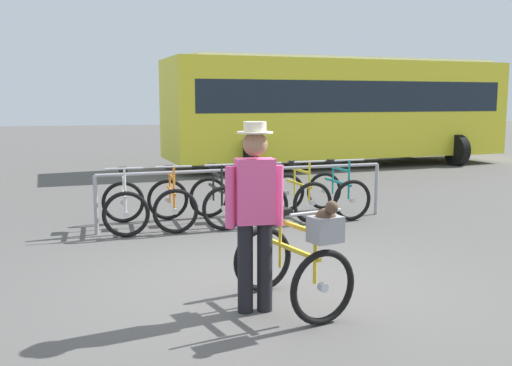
# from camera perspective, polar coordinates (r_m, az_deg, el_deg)

# --- Properties ---
(ground_plane) EXTENTS (80.00, 80.00, 0.00)m
(ground_plane) POSITION_cam_1_polar(r_m,az_deg,el_deg) (6.15, 0.97, -10.00)
(ground_plane) COLOR #514F4C
(bike_rack_rail) EXTENTS (4.59, 0.47, 0.88)m
(bike_rack_rail) POSITION_cam_1_polar(r_m,az_deg,el_deg) (9.01, -0.84, 0.39)
(bike_rack_rail) COLOR #99999E
(bike_rack_rail) RESTS_ON ground
(racked_bike_white) EXTENTS (0.68, 1.13, 0.98)m
(racked_bike_white) POSITION_cam_1_polar(r_m,az_deg,el_deg) (8.84, -12.71, -2.14)
(racked_bike_white) COLOR black
(racked_bike_white) RESTS_ON ground
(racked_bike_orange) EXTENTS (0.67, 1.12, 0.97)m
(racked_bike_orange) POSITION_cam_1_polar(r_m,az_deg,el_deg) (8.95, -8.25, -1.91)
(racked_bike_orange) COLOR black
(racked_bike_orange) RESTS_ON ground
(racked_bike_black) EXTENTS (0.72, 1.14, 0.98)m
(racked_bike_black) POSITION_cam_1_polar(r_m,az_deg,el_deg) (9.10, -3.91, -1.68)
(racked_bike_black) COLOR black
(racked_bike_black) RESTS_ON ground
(racked_bike_lime) EXTENTS (0.68, 1.12, 0.97)m
(racked_bike_lime) POSITION_cam_1_polar(r_m,az_deg,el_deg) (9.30, 0.25, -1.44)
(racked_bike_lime) COLOR black
(racked_bike_lime) RESTS_ON ground
(racked_bike_yellow) EXTENTS (0.78, 1.17, 0.97)m
(racked_bike_yellow) POSITION_cam_1_polar(r_m,az_deg,el_deg) (9.56, 4.22, -1.21)
(racked_bike_yellow) COLOR black
(racked_bike_yellow) RESTS_ON ground
(racked_bike_teal) EXTENTS (0.76, 1.15, 0.97)m
(racked_bike_teal) POSITION_cam_1_polar(r_m,az_deg,el_deg) (9.85, 7.96, -0.99)
(racked_bike_teal) COLOR black
(racked_bike_teal) RESTS_ON ground
(featured_bicycle) EXTENTS (0.93, 1.25, 1.09)m
(featured_bicycle) POSITION_cam_1_polar(r_m,az_deg,el_deg) (5.35, 4.13, -7.40)
(featured_bicycle) COLOR black
(featured_bicycle) RESTS_ON ground
(person_with_featured_bike) EXTENTS (0.53, 0.32, 1.72)m
(person_with_featured_bike) POSITION_cam_1_polar(r_m,az_deg,el_deg) (5.21, -0.10, -2.57)
(person_with_featured_bike) COLOR black
(person_with_featured_bike) RESTS_ON ground
(bus_distant) EXTENTS (10.21, 4.11, 3.08)m
(bus_distant) POSITION_cam_1_polar(r_m,az_deg,el_deg) (17.27, 8.08, 7.47)
(bus_distant) COLOR yellow
(bus_distant) RESTS_ON ground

